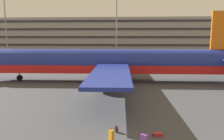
{
  "coord_description": "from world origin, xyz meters",
  "views": [
    {
      "loc": [
        2.49,
        -32.96,
        7.12
      ],
      "look_at": [
        0.57,
        -5.99,
        3.0
      ],
      "focal_mm": 35.87,
      "sensor_mm": 36.0,
      "label": 1
    }
  ],
  "objects_px": {
    "airliner": "(110,63)",
    "suitcase_silver": "(158,134)",
    "backpack_laid_flat": "(117,129)",
    "suitcase_scuffed": "(111,135)",
    "suitcase_teal": "(144,139)"
  },
  "relations": [
    {
      "from": "airliner",
      "to": "suitcase_silver",
      "type": "relative_size",
      "value": 61.99
    },
    {
      "from": "backpack_laid_flat",
      "to": "suitcase_silver",
      "type": "bearing_deg",
      "value": -8.05
    },
    {
      "from": "suitcase_scuffed",
      "to": "suitcase_silver",
      "type": "distance_m",
      "value": 3.44
    },
    {
      "from": "suitcase_silver",
      "to": "backpack_laid_flat",
      "type": "relative_size",
      "value": 1.26
    },
    {
      "from": "suitcase_silver",
      "to": "suitcase_scuffed",
      "type": "bearing_deg",
      "value": -162.47
    },
    {
      "from": "airliner",
      "to": "suitcase_scuffed",
      "type": "xyz_separation_m",
      "value": [
        1.74,
        -20.35,
        -2.58
      ]
    },
    {
      "from": "airliner",
      "to": "backpack_laid_flat",
      "type": "height_order",
      "value": "airliner"
    },
    {
      "from": "airliner",
      "to": "suitcase_silver",
      "type": "distance_m",
      "value": 20.16
    },
    {
      "from": "airliner",
      "to": "suitcase_scuffed",
      "type": "bearing_deg",
      "value": -85.12
    },
    {
      "from": "suitcase_scuffed",
      "to": "suitcase_silver",
      "type": "xyz_separation_m",
      "value": [
        3.27,
        1.03,
        -0.3
      ]
    },
    {
      "from": "suitcase_silver",
      "to": "backpack_laid_flat",
      "type": "distance_m",
      "value": 3.01
    },
    {
      "from": "airliner",
      "to": "suitcase_silver",
      "type": "height_order",
      "value": "airliner"
    },
    {
      "from": "suitcase_scuffed",
      "to": "suitcase_silver",
      "type": "height_order",
      "value": "suitcase_scuffed"
    },
    {
      "from": "airliner",
      "to": "backpack_laid_flat",
      "type": "distance_m",
      "value": 19.2
    },
    {
      "from": "suitcase_scuffed",
      "to": "suitcase_teal",
      "type": "distance_m",
      "value": 2.23
    }
  ]
}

